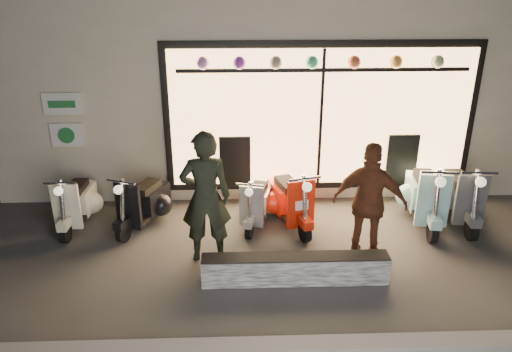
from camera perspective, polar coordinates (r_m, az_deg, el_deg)
The scene contains 12 objects.
ground at distance 7.54m, azimuth 3.04°, elevation -9.12°, with size 40.00×40.00×0.00m, color #383533.
kerb at distance 5.91m, azimuth 4.79°, elevation -18.90°, with size 40.00×0.25×0.12m, color slate.
shop_building at distance 11.53m, azimuth 1.12°, elevation 13.39°, with size 10.20×6.23×4.20m.
graffiti_barrier at distance 6.90m, azimuth 4.49°, elevation -10.53°, with size 2.53×0.28×0.40m, color black.
scooter_silver at distance 8.37m, azimuth 0.19°, elevation -2.92°, with size 0.59×1.22×0.87m.
scooter_red at distance 8.35m, azimuth 3.69°, elevation -2.61°, with size 0.71×1.42×1.01m.
scooter_black at distance 8.50m, azimuth -12.41°, elevation -2.80°, with size 0.77×1.33×0.96m.
scooter_cream at distance 8.83m, azimuth -19.70°, elevation -2.70°, with size 0.43×1.32×0.95m.
scooter_blue at distance 8.86m, azimuth 18.67°, elevation -2.02°, with size 0.64×1.56×1.11m.
scooter_grey at distance 9.10m, azimuth 21.98°, elevation -1.93°, with size 0.53×1.51×1.08m.
man at distance 7.06m, azimuth -5.78°, elevation -2.45°, with size 0.72×0.47×1.97m, color black.
woman at distance 7.26m, azimuth 12.88°, elevation -3.01°, with size 1.04×0.43×1.78m, color brown.
Camera 1 is at (-0.62, -6.38, 3.98)m, focal length 35.00 mm.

